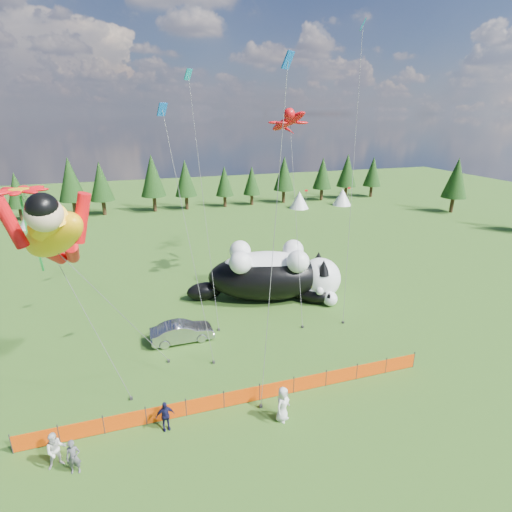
{
  "coord_description": "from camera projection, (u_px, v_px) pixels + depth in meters",
  "views": [
    {
      "loc": [
        -4.64,
        -20.04,
        14.81
      ],
      "look_at": [
        3.02,
        4.0,
        5.81
      ],
      "focal_mm": 28.0,
      "sensor_mm": 36.0,
      "label": 1
    }
  ],
  "objects": [
    {
      "name": "ground",
      "position": [
        229.0,
        372.0,
        24.29
      ],
      "size": [
        160.0,
        160.0,
        0.0
      ],
      "primitive_type": "plane",
      "color": "#14390A",
      "rests_on": "ground"
    },
    {
      "name": "safety_fence",
      "position": [
        242.0,
        396.0,
        21.42
      ],
      "size": [
        22.06,
        0.06,
        1.1
      ],
      "color": "#262626",
      "rests_on": "ground"
    },
    {
      "name": "tree_line",
      "position": [
        160.0,
        186.0,
        63.33
      ],
      "size": [
        90.0,
        4.0,
        8.0
      ],
      "primitive_type": null,
      "color": "black",
      "rests_on": "ground"
    },
    {
      "name": "festival_tents",
      "position": [
        235.0,
        204.0,
        62.86
      ],
      "size": [
        50.0,
        3.2,
        2.8
      ],
      "primitive_type": null,
      "color": "white",
      "rests_on": "ground"
    },
    {
      "name": "cat_large",
      "position": [
        273.0,
        274.0,
        33.34
      ],
      "size": [
        12.81,
        6.88,
        4.7
      ],
      "rotation": [
        0.0,
        0.0,
        -0.26
      ],
      "color": "black",
      "rests_on": "ground"
    },
    {
      "name": "cat_small",
      "position": [
        314.0,
        294.0,
        33.03
      ],
      "size": [
        3.67,
        3.53,
        1.64
      ],
      "rotation": [
        0.0,
        0.0,
        -0.75
      ],
      "color": "black",
      "rests_on": "ground"
    },
    {
      "name": "car",
      "position": [
        182.0,
        332.0,
        27.38
      ],
      "size": [
        4.31,
        1.61,
        1.41
      ],
      "primitive_type": "imported",
      "rotation": [
        0.0,
        0.0,
        1.6
      ],
      "color": "#A9A8AD",
      "rests_on": "ground"
    },
    {
      "name": "spectator_a",
      "position": [
        73.0,
        457.0,
        17.23
      ],
      "size": [
        0.66,
        0.48,
        1.67
      ],
      "primitive_type": "imported",
      "rotation": [
        0.0,
        0.0,
        -0.14
      ],
      "color": "#4F4F53",
      "rests_on": "ground"
    },
    {
      "name": "spectator_b",
      "position": [
        56.0,
        450.0,
        17.5
      ],
      "size": [
        0.96,
        0.7,
        1.78
      ],
      "primitive_type": "imported",
      "rotation": [
        0.0,
        0.0,
        0.23
      ],
      "color": "silver",
      "rests_on": "ground"
    },
    {
      "name": "spectator_c",
      "position": [
        165.0,
        416.0,
        19.61
      ],
      "size": [
        0.99,
        0.58,
        1.6
      ],
      "primitive_type": "imported",
      "rotation": [
        0.0,
        0.0,
        0.1
      ],
      "color": "#131336",
      "rests_on": "ground"
    },
    {
      "name": "spectator_e",
      "position": [
        283.0,
        404.0,
        20.18
      ],
      "size": [
        1.12,
        1.05,
        1.92
      ],
      "primitive_type": "imported",
      "rotation": [
        0.0,
        0.0,
        0.64
      ],
      "color": "silver",
      "rests_on": "ground"
    },
    {
      "name": "superhero_kite",
      "position": [
        53.0,
        235.0,
        16.16
      ],
      "size": [
        7.89,
        8.45,
        13.48
      ],
      "color": "#FFB20D",
      "rests_on": "ground"
    },
    {
      "name": "gecko_kite",
      "position": [
        288.0,
        121.0,
        33.54
      ],
      "size": [
        4.76,
        12.75,
        17.03
      ],
      "color": "red",
      "rests_on": "ground"
    },
    {
      "name": "flower_kite",
      "position": [
        20.0,
        194.0,
        18.38
      ],
      "size": [
        5.22,
        2.93,
        12.05
      ],
      "color": "red",
      "rests_on": "ground"
    },
    {
      "name": "diamond_kite_a",
      "position": [
        164.0,
        120.0,
        23.89
      ],
      "size": [
        2.19,
        5.17,
        16.12
      ],
      "color": "#0B53AC",
      "rests_on": "ground"
    },
    {
      "name": "diamond_kite_b",
      "position": [
        362.0,
        38.0,
        29.39
      ],
      "size": [
        3.81,
        6.81,
        22.3
      ],
      "color": "#0B7E86",
      "rests_on": "ground"
    },
    {
      "name": "diamond_kite_c",
      "position": [
        287.0,
        77.0,
        18.51
      ],
      "size": [
        2.65,
        2.97,
        17.98
      ],
      "color": "#0B53AC",
      "rests_on": "ground"
    },
    {
      "name": "diamond_kite_d",
      "position": [
        190.0,
        87.0,
        27.88
      ],
      "size": [
        0.94,
        5.94,
        18.46
      ],
      "color": "#0B7E86",
      "rests_on": "ground"
    }
  ]
}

